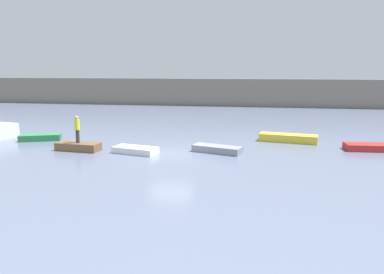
{
  "coord_description": "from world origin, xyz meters",
  "views": [
    {
      "loc": [
        4.93,
        -21.27,
        5.06
      ],
      "look_at": [
        0.75,
        3.12,
        0.46
      ],
      "focal_mm": 35.28,
      "sensor_mm": 36.0,
      "label": 1
    }
  ],
  "objects_px": {
    "rowboat_green": "(40,137)",
    "rowboat_yellow": "(288,138)",
    "rowboat_brown": "(78,147)",
    "rowboat_grey": "(217,149)",
    "rowboat_white": "(135,150)",
    "person_hiviz_shirt": "(77,128)",
    "rowboat_red": "(373,147)"
  },
  "relations": [
    {
      "from": "rowboat_brown",
      "to": "person_hiviz_shirt",
      "type": "xyz_separation_m",
      "value": [
        0.0,
        0.0,
        1.17
      ]
    },
    {
      "from": "rowboat_brown",
      "to": "rowboat_grey",
      "type": "height_order",
      "value": "rowboat_brown"
    },
    {
      "from": "rowboat_white",
      "to": "rowboat_grey",
      "type": "distance_m",
      "value": 4.9
    },
    {
      "from": "rowboat_grey",
      "to": "rowboat_red",
      "type": "relative_size",
      "value": 0.91
    },
    {
      "from": "rowboat_red",
      "to": "rowboat_grey",
      "type": "bearing_deg",
      "value": -170.42
    },
    {
      "from": "rowboat_yellow",
      "to": "rowboat_red",
      "type": "height_order",
      "value": "rowboat_yellow"
    },
    {
      "from": "rowboat_yellow",
      "to": "person_hiviz_shirt",
      "type": "xyz_separation_m",
      "value": [
        -12.96,
        -4.99,
        1.15
      ]
    },
    {
      "from": "rowboat_brown",
      "to": "rowboat_white",
      "type": "relative_size",
      "value": 1.02
    },
    {
      "from": "rowboat_green",
      "to": "rowboat_brown",
      "type": "height_order",
      "value": "rowboat_brown"
    },
    {
      "from": "rowboat_white",
      "to": "rowboat_grey",
      "type": "bearing_deg",
      "value": 25.15
    },
    {
      "from": "rowboat_yellow",
      "to": "rowboat_red",
      "type": "distance_m",
      "value": 5.28
    },
    {
      "from": "rowboat_green",
      "to": "rowboat_brown",
      "type": "distance_m",
      "value": 4.85
    },
    {
      "from": "rowboat_green",
      "to": "rowboat_yellow",
      "type": "bearing_deg",
      "value": -12.9
    },
    {
      "from": "rowboat_green",
      "to": "rowboat_red",
      "type": "xyz_separation_m",
      "value": [
        21.99,
        0.5,
        -0.01
      ]
    },
    {
      "from": "rowboat_green",
      "to": "rowboat_red",
      "type": "relative_size",
      "value": 0.83
    },
    {
      "from": "rowboat_grey",
      "to": "rowboat_brown",
      "type": "bearing_deg",
      "value": -156.24
    },
    {
      "from": "rowboat_white",
      "to": "rowboat_red",
      "type": "bearing_deg",
      "value": 25.92
    },
    {
      "from": "rowboat_grey",
      "to": "rowboat_red",
      "type": "bearing_deg",
      "value": 30.82
    },
    {
      "from": "person_hiviz_shirt",
      "to": "rowboat_white",
      "type": "bearing_deg",
      "value": -1.83
    },
    {
      "from": "rowboat_yellow",
      "to": "rowboat_red",
      "type": "bearing_deg",
      "value": -10.82
    },
    {
      "from": "rowboat_white",
      "to": "person_hiviz_shirt",
      "type": "distance_m",
      "value": 3.89
    },
    {
      "from": "rowboat_green",
      "to": "rowboat_yellow",
      "type": "distance_m",
      "value": 17.25
    },
    {
      "from": "rowboat_red",
      "to": "person_hiviz_shirt",
      "type": "height_order",
      "value": "person_hiviz_shirt"
    },
    {
      "from": "rowboat_white",
      "to": "rowboat_yellow",
      "type": "xyz_separation_m",
      "value": [
        9.27,
        5.11,
        0.07
      ]
    },
    {
      "from": "rowboat_yellow",
      "to": "rowboat_brown",
      "type": "bearing_deg",
      "value": -148.37
    },
    {
      "from": "rowboat_red",
      "to": "rowboat_white",
      "type": "bearing_deg",
      "value": -170.81
    },
    {
      "from": "rowboat_red",
      "to": "rowboat_brown",
      "type": "bearing_deg",
      "value": -173.74
    },
    {
      "from": "rowboat_brown",
      "to": "person_hiviz_shirt",
      "type": "distance_m",
      "value": 1.17
    },
    {
      "from": "rowboat_grey",
      "to": "rowboat_red",
      "type": "distance_m",
      "value": 9.63
    },
    {
      "from": "rowboat_white",
      "to": "rowboat_red",
      "type": "xyz_separation_m",
      "value": [
        14.18,
        3.19,
        0.02
      ]
    },
    {
      "from": "rowboat_red",
      "to": "rowboat_yellow",
      "type": "bearing_deg",
      "value": 155.13
    },
    {
      "from": "rowboat_brown",
      "to": "rowboat_grey",
      "type": "xyz_separation_m",
      "value": [
        8.49,
        0.89,
        -0.04
      ]
    }
  ]
}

